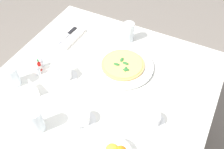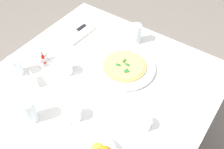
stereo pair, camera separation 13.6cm
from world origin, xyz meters
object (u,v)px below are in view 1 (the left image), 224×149
(coffee_cup_right_edge, at_px, (65,74))
(water_glass_center_back, at_px, (36,122))
(pizza_plate, at_px, (123,66))
(coffee_cup_far_left, at_px, (82,118))
(salt_shaker, at_px, (38,71))
(coffee_cup_near_left, at_px, (152,119))
(menu_card, at_px, (34,88))
(napkin_folded, at_px, (68,36))
(water_glass_near_right, at_px, (129,33))
(water_glass_far_right, at_px, (13,77))
(pizza, at_px, (123,64))
(pepper_shaker, at_px, (41,63))
(hot_sauce_bottle, at_px, (39,66))
(dinner_knife, at_px, (67,35))

(coffee_cup_right_edge, xyz_separation_m, water_glass_center_back, (0.33, 0.06, 0.03))
(pizza_plate, relative_size, coffee_cup_far_left, 2.64)
(water_glass_center_back, relative_size, salt_shaker, 2.30)
(coffee_cup_far_left, distance_m, coffee_cup_near_left, 0.33)
(coffee_cup_far_left, bearing_deg, water_glass_center_back, -53.53)
(coffee_cup_near_left, xyz_separation_m, menu_card, (0.10, -0.62, 0.00))
(pizza_plate, xyz_separation_m, coffee_cup_right_edge, (0.21, -0.25, 0.02))
(salt_shaker, height_order, menu_card, menu_card)
(napkin_folded, bearing_deg, water_glass_near_right, 116.00)
(water_glass_far_right, xyz_separation_m, napkin_folded, (-0.46, 0.04, -0.04))
(pizza_plate, relative_size, coffee_cup_right_edge, 2.64)
(pizza, distance_m, pepper_shaker, 0.46)
(coffee_cup_right_edge, height_order, water_glass_near_right, water_glass_near_right)
(coffee_cup_far_left, distance_m, hot_sauce_bottle, 0.43)
(pizza, bearing_deg, coffee_cup_far_left, -2.25)
(dinner_knife, relative_size, salt_shaker, 3.48)
(water_glass_far_right, bearing_deg, dinner_knife, 175.05)
(water_glass_center_back, distance_m, salt_shaker, 0.35)
(pizza_plate, height_order, pepper_shaker, pepper_shaker)
(coffee_cup_far_left, xyz_separation_m, hot_sauce_bottle, (-0.18, -0.39, 0.01))
(pizza_plate, xyz_separation_m, coffee_cup_far_left, (0.42, -0.02, 0.02))
(coffee_cup_far_left, relative_size, napkin_folded, 0.59)
(hot_sauce_bottle, bearing_deg, coffee_cup_near_left, 86.94)
(water_glass_near_right, relative_size, menu_card, 1.47)
(coffee_cup_near_left, distance_m, dinner_knife, 0.79)
(hot_sauce_bottle, xyz_separation_m, salt_shaker, (0.03, 0.01, -0.01))
(water_glass_far_right, height_order, pepper_shaker, water_glass_far_right)
(coffee_cup_right_edge, distance_m, water_glass_center_back, 0.33)
(coffee_cup_near_left, bearing_deg, water_glass_center_back, -59.60)
(water_glass_far_right, distance_m, hot_sauce_bottle, 0.16)
(coffee_cup_right_edge, relative_size, water_glass_far_right, 1.15)
(pepper_shaker, bearing_deg, dinner_knife, -177.71)
(pizza_plate, relative_size, menu_card, 4.06)
(pepper_shaker, bearing_deg, salt_shaker, 19.65)
(coffee_cup_near_left, bearing_deg, water_glass_near_right, -145.00)
(pizza, xyz_separation_m, water_glass_center_back, (0.54, -0.18, 0.03))
(hot_sauce_bottle, bearing_deg, pizza_plate, 119.56)
(coffee_cup_near_left, relative_size, water_glass_far_right, 1.13)
(pizza_plate, bearing_deg, napkin_folded, -100.63)
(pizza, distance_m, water_glass_center_back, 0.57)
(water_glass_far_right, xyz_separation_m, menu_card, (-0.01, 0.13, -0.02))
(water_glass_near_right, xyz_separation_m, dinner_knife, (0.16, -0.35, -0.03))
(pizza_plate, height_order, water_glass_near_right, water_glass_near_right)
(coffee_cup_far_left, height_order, hot_sauce_bottle, hot_sauce_bottle)
(coffee_cup_right_edge, bearing_deg, pepper_shaker, -93.14)
(pizza_plate, bearing_deg, menu_card, -42.38)
(coffee_cup_far_left, xyz_separation_m, coffee_cup_right_edge, (-0.20, -0.23, 0.00))
(coffee_cup_near_left, bearing_deg, coffee_cup_right_edge, -96.00)
(dinner_knife, xyz_separation_m, pepper_shaker, (0.28, 0.01, 0.00))
(water_glass_near_right, bearing_deg, pepper_shaker, -37.97)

